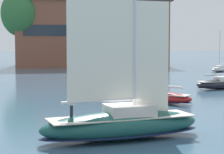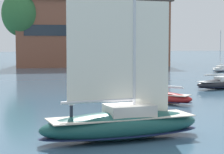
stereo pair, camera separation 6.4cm
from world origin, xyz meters
name	(u,v)px [view 2 (the right image)]	position (x,y,z in m)	size (l,w,h in m)	color
ground_plane	(122,139)	(0.00, 0.00, 0.00)	(400.00, 400.00, 0.00)	#42667F
waterfront_building	(91,33)	(9.86, 76.88, 7.84)	(35.98, 15.68, 15.59)	brown
tree_shore_left	(21,14)	(-6.40, 72.14, 11.86)	(8.23, 8.23, 16.95)	#4C3828
sailboat_main	(122,121)	(0.02, 0.00, 1.13)	(10.88, 4.64, 14.47)	#194C47
sailboat_moored_near_marina	(221,83)	(18.51, 24.76, 0.69)	(7.67, 3.75, 10.17)	#232328
sailboat_moored_mid_channel	(221,69)	(31.45, 52.02, 0.54)	(5.67, 4.64, 7.97)	white
sailboat_moored_far_slip	(160,97)	(7.11, 14.45, 0.63)	(6.20, 6.03, 9.30)	maroon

